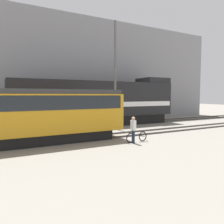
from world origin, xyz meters
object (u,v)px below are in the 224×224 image
at_px(person, 133,127).
at_px(streetcar, 27,113).
at_px(freight_locomotive, 99,103).
at_px(bicycle, 137,137).
at_px(utility_pole_left, 115,76).

bearing_deg(person, streetcar, 155.81).
height_order(freight_locomotive, person, freight_locomotive).
distance_m(freight_locomotive, person, 8.95).
bearing_deg(person, freight_locomotive, 79.75).
relative_size(freight_locomotive, person, 9.72).
xyz_separation_m(freight_locomotive, bicycle, (-1.17, -8.53, -2.06)).
bearing_deg(streetcar, freight_locomotive, 37.30).
xyz_separation_m(freight_locomotive, person, (-1.58, -8.71, -1.33)).
bearing_deg(streetcar, bicycle, -21.51).
height_order(streetcar, utility_pole_left, utility_pole_left).
xyz_separation_m(freight_locomotive, utility_pole_left, (0.24, -2.96, 2.53)).
bearing_deg(freight_locomotive, streetcar, -142.70).
distance_m(streetcar, person, 6.87).
xyz_separation_m(person, utility_pole_left, (1.82, 5.75, 3.86)).
height_order(freight_locomotive, utility_pole_left, utility_pole_left).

